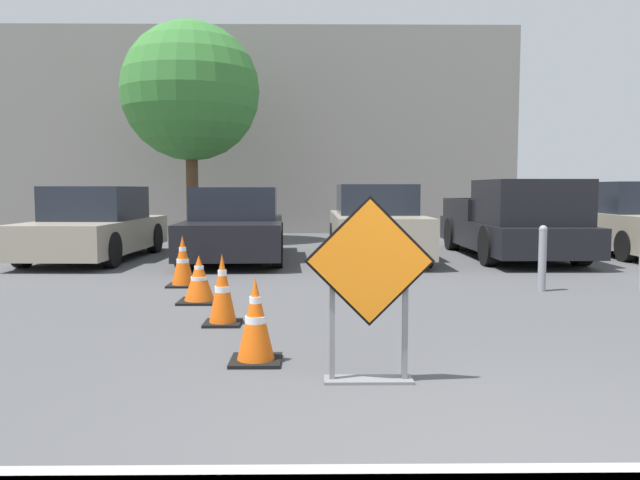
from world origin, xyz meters
name	(u,v)px	position (x,y,z in m)	size (l,w,h in m)	color
ground_plane	(365,259)	(0.00, 10.00, 0.00)	(96.00, 96.00, 0.00)	#4C4C4F
road_closed_sign	(369,281)	(-0.67, 1.77, 0.77)	(0.96, 0.20, 1.39)	black
traffic_cone_nearest	(256,321)	(-1.56, 2.33, 0.35)	(0.42, 0.42, 0.72)	black
traffic_cone_second	(222,290)	(-2.04, 3.78, 0.37)	(0.39, 0.39, 0.76)	black
traffic_cone_third	(199,280)	(-2.52, 5.08, 0.29)	(0.51, 0.51, 0.60)	black
traffic_cone_fourth	(183,262)	(-3.00, 6.39, 0.37)	(0.44, 0.44, 0.75)	black
parked_car_nearest	(95,226)	(-5.51, 9.96, 0.67)	(1.95, 4.48, 1.48)	#A39984
parked_car_second	(236,226)	(-2.65, 9.95, 0.67)	(2.07, 4.67, 1.46)	black
parked_car_third	(376,225)	(0.20, 9.96, 0.70)	(1.79, 4.32, 1.52)	#A39984
pickup_truck	(515,224)	(3.06, 9.96, 0.72)	(1.96, 5.11, 1.61)	black
parked_car_fourth	(635,222)	(5.92, 10.69, 0.71)	(1.89, 4.14, 1.58)	#A39984
bollard_nearest	(542,256)	(2.14, 5.90, 0.49)	(0.12, 0.12, 0.93)	gray
building_facade_backdrop	(235,137)	(-3.84, 19.76, 3.29)	(18.65, 5.00, 6.57)	gray
street_tree_behind_lot	(191,92)	(-4.31, 14.07, 3.99)	(3.65, 3.65, 5.83)	#513823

